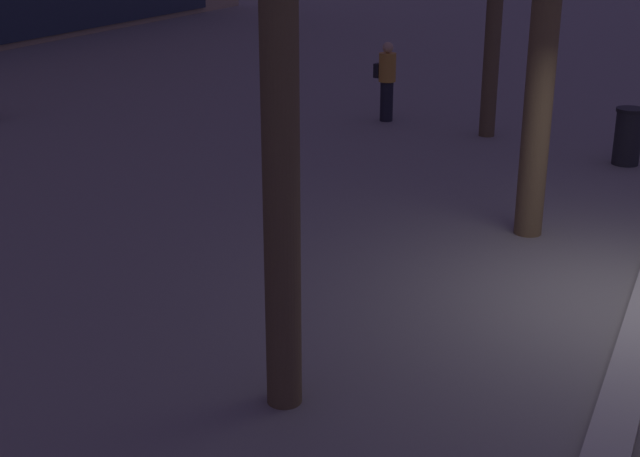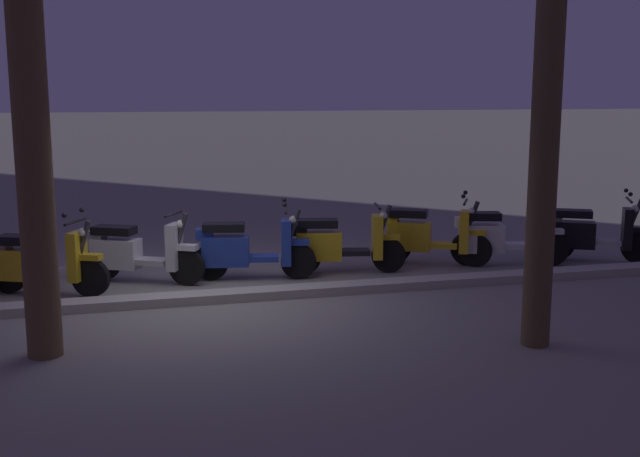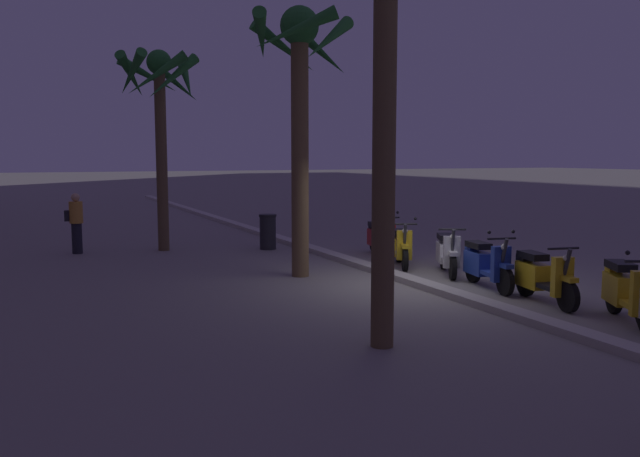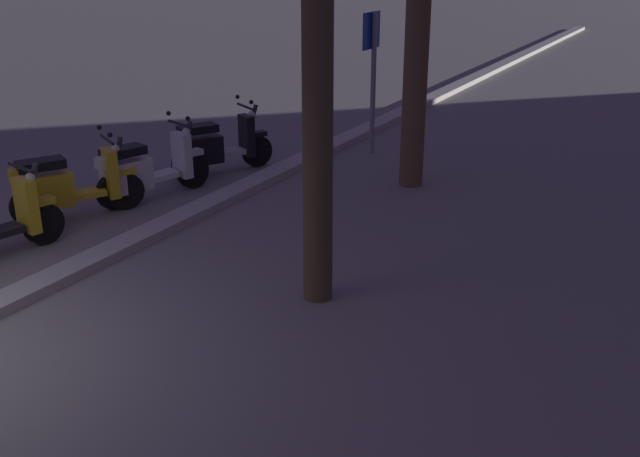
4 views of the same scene
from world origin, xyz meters
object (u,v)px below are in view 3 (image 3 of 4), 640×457
object	(u,v)px
scooter_yellow_last_in_row	(627,291)
pedestrian_strolling_near_curb	(76,222)
palm_tree_mid_walkway	(299,79)
scooter_blue_second_in_line	(485,264)
palm_tree_near_sign	(159,96)
litter_bin	(268,231)
scooter_white_mid_centre	(447,253)
scooter_red_tail_end	(380,238)
scooter_yellow_mid_rear	(541,276)
scooter_yellow_far_back	(401,246)

from	to	relation	value
scooter_yellow_last_in_row	pedestrian_strolling_near_curb	distance (m)	12.99
scooter_yellow_last_in_row	palm_tree_mid_walkway	world-z (taller)	palm_tree_mid_walkway
scooter_yellow_last_in_row	pedestrian_strolling_near_curb	size ratio (longest dim) A/B	1.03
scooter_yellow_last_in_row	scooter_blue_second_in_line	bearing A→B (deg)	5.86
scooter_yellow_last_in_row	palm_tree_near_sign	size ratio (longest dim) A/B	0.31
pedestrian_strolling_near_curb	litter_bin	world-z (taller)	pedestrian_strolling_near_curb
scooter_blue_second_in_line	scooter_white_mid_centre	bearing A→B (deg)	-8.67
litter_bin	scooter_blue_second_in_line	bearing A→B (deg)	-162.83
litter_bin	scooter_red_tail_end	bearing A→B (deg)	-134.26
scooter_white_mid_centre	litter_bin	xyz separation A→B (m)	(5.02, 2.27, 0.04)
scooter_yellow_mid_rear	scooter_red_tail_end	distance (m)	5.82
scooter_white_mid_centre	palm_tree_mid_walkway	xyz separation A→B (m)	(1.00, 3.02, 3.64)
scooter_yellow_mid_rear	pedestrian_strolling_near_curb	distance (m)	11.58
scooter_blue_second_in_line	scooter_yellow_last_in_row	bearing A→B (deg)	-174.14
palm_tree_mid_walkway	litter_bin	size ratio (longest dim) A/B	5.82
scooter_yellow_mid_rear	pedestrian_strolling_near_curb	xyz separation A→B (m)	(9.32, 6.88, 0.38)
scooter_blue_second_in_line	palm_tree_mid_walkway	xyz separation A→B (m)	(2.56, 2.79, 3.63)
pedestrian_strolling_near_curb	scooter_yellow_last_in_row	bearing A→B (deg)	-146.77
scooter_yellow_mid_rear	scooter_yellow_far_back	xyz separation A→B (m)	(4.24, 0.20, -0.01)
scooter_white_mid_centre	palm_tree_mid_walkway	distance (m)	4.84
scooter_yellow_far_back	palm_tree_near_sign	xyz separation A→B (m)	(4.72, 4.53, 3.64)
palm_tree_mid_walkway	litter_bin	bearing A→B (deg)	-10.60
scooter_yellow_mid_rear	scooter_yellow_far_back	world-z (taller)	scooter_yellow_far_back
palm_tree_near_sign	litter_bin	bearing A→B (deg)	-109.96
scooter_blue_second_in_line	palm_tree_mid_walkway	world-z (taller)	palm_tree_mid_walkway
scooter_yellow_far_back	litter_bin	size ratio (longest dim) A/B	1.69
pedestrian_strolling_near_curb	palm_tree_mid_walkway	bearing A→B (deg)	-142.96
scooter_yellow_far_back	scooter_blue_second_in_line	bearing A→B (deg)	-177.18
palm_tree_near_sign	palm_tree_mid_walkway	bearing A→B (deg)	-159.26
scooter_white_mid_centre	pedestrian_strolling_near_curb	xyz separation A→B (m)	(6.33, 7.05, 0.38)
scooter_yellow_mid_rear	litter_bin	xyz separation A→B (m)	(8.00, 2.10, 0.04)
litter_bin	palm_tree_near_sign	bearing A→B (deg)	70.04
palm_tree_near_sign	pedestrian_strolling_near_curb	bearing A→B (deg)	80.62
scooter_yellow_last_in_row	scooter_red_tail_end	bearing A→B (deg)	0.73
scooter_yellow_mid_rear	pedestrian_strolling_near_curb	bearing A→B (deg)	36.43
scooter_blue_second_in_line	scooter_yellow_far_back	distance (m)	2.82
palm_tree_near_sign	scooter_red_tail_end	bearing A→B (deg)	-122.79
scooter_yellow_far_back	palm_tree_near_sign	world-z (taller)	palm_tree_near_sign
scooter_red_tail_end	palm_tree_mid_walkway	bearing A→B (deg)	121.49
pedestrian_strolling_near_curb	scooter_blue_second_in_line	bearing A→B (deg)	-139.21
palm_tree_near_sign	litter_bin	world-z (taller)	palm_tree_near_sign
scooter_yellow_far_back	pedestrian_strolling_near_curb	xyz separation A→B (m)	(5.08, 6.67, 0.38)
palm_tree_near_sign	litter_bin	xyz separation A→B (m)	(-0.96, -2.64, -3.60)
pedestrian_strolling_near_curb	palm_tree_near_sign	bearing A→B (deg)	-99.38
palm_tree_mid_walkway	pedestrian_strolling_near_curb	world-z (taller)	palm_tree_mid_walkway
scooter_blue_second_in_line	palm_tree_mid_walkway	distance (m)	5.24
palm_tree_mid_walkway	scooter_blue_second_in_line	bearing A→B (deg)	-132.58
pedestrian_strolling_near_curb	scooter_yellow_far_back	bearing A→B (deg)	-127.27
palm_tree_mid_walkway	scooter_red_tail_end	bearing A→B (deg)	-58.51
scooter_yellow_last_in_row	scooter_red_tail_end	world-z (taller)	same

